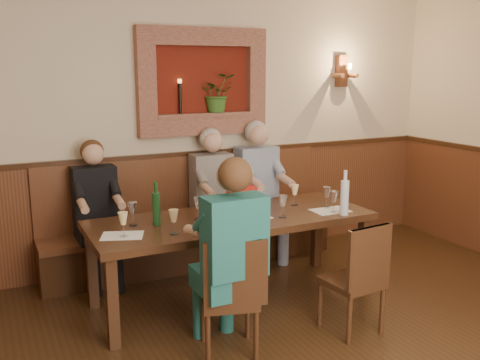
# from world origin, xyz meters

# --- Properties ---
(room_shell) EXTENTS (6.04, 6.04, 2.82)m
(room_shell) POSITION_xyz_m (0.00, 0.00, 1.89)
(room_shell) COLOR beige
(room_shell) RESTS_ON ground
(wainscoting) EXTENTS (6.02, 6.02, 1.15)m
(wainscoting) POSITION_xyz_m (0.00, -0.00, 0.59)
(wainscoting) COLOR #542B18
(wainscoting) RESTS_ON ground
(wall_niche) EXTENTS (1.36, 0.30, 1.06)m
(wall_niche) POSITION_xyz_m (0.24, 2.94, 1.81)
(wall_niche) COLOR #61180D
(wall_niche) RESTS_ON ground
(wall_sconce) EXTENTS (0.25, 0.20, 0.35)m
(wall_sconce) POSITION_xyz_m (1.90, 2.93, 1.94)
(wall_sconce) COLOR #542B18
(wall_sconce) RESTS_ON ground
(dining_table) EXTENTS (2.40, 0.90, 0.75)m
(dining_table) POSITION_xyz_m (0.00, 1.85, 0.68)
(dining_table) COLOR #3A2011
(dining_table) RESTS_ON ground
(bench) EXTENTS (3.00, 0.45, 1.11)m
(bench) POSITION_xyz_m (0.00, 2.79, 0.33)
(bench) COLOR #381E0F
(bench) RESTS_ON ground
(chair_near_left) EXTENTS (0.48, 0.48, 0.88)m
(chair_near_left) POSITION_xyz_m (-0.40, 1.06, 0.25)
(chair_near_left) COLOR #3A2011
(chair_near_left) RESTS_ON ground
(chair_near_right) EXTENTS (0.42, 0.42, 0.87)m
(chair_near_right) POSITION_xyz_m (0.59, 0.93, 0.25)
(chair_near_right) COLOR #3A2011
(chair_near_right) RESTS_ON ground
(person_bench_left) EXTENTS (0.39, 0.48, 1.35)m
(person_bench_left) POSITION_xyz_m (-0.96, 2.69, 0.56)
(person_bench_left) COLOR black
(person_bench_left) RESTS_ON ground
(person_bench_mid) EXTENTS (0.41, 0.50, 1.40)m
(person_bench_mid) POSITION_xyz_m (0.21, 2.69, 0.58)
(person_bench_mid) COLOR #514B4A
(person_bench_mid) RESTS_ON ground
(person_bench_right) EXTENTS (0.43, 0.53, 1.45)m
(person_bench_right) POSITION_xyz_m (0.72, 2.69, 0.60)
(person_bench_right) COLOR navy
(person_bench_right) RESTS_ON ground
(person_chair_front) EXTENTS (0.42, 0.51, 1.42)m
(person_chair_front) POSITION_xyz_m (-0.39, 1.07, 0.59)
(person_chair_front) COLOR #194E5A
(person_chair_front) RESTS_ON ground
(spittoon_bucket) EXTENTS (0.33, 0.33, 0.29)m
(spittoon_bucket) POSITION_xyz_m (0.01, 1.68, 0.89)
(spittoon_bucket) COLOR red
(spittoon_bucket) RESTS_ON dining_table
(wine_bottle_green_a) EXTENTS (0.10, 0.10, 0.44)m
(wine_bottle_green_a) POSITION_xyz_m (0.01, 1.86, 0.93)
(wine_bottle_green_a) COLOR #19471E
(wine_bottle_green_a) RESTS_ON dining_table
(wine_bottle_green_b) EXTENTS (0.08, 0.08, 0.36)m
(wine_bottle_green_b) POSITION_xyz_m (-0.65, 1.90, 0.89)
(wine_bottle_green_b) COLOR #19471E
(wine_bottle_green_b) RESTS_ON dining_table
(water_bottle) EXTENTS (0.08, 0.08, 0.39)m
(water_bottle) POSITION_xyz_m (0.89, 1.48, 0.91)
(water_bottle) COLOR silver
(water_bottle) RESTS_ON dining_table
(tasting_sheet_a) EXTENTS (0.36, 0.31, 0.00)m
(tasting_sheet_a) POSITION_xyz_m (-0.96, 1.74, 0.75)
(tasting_sheet_a) COLOR white
(tasting_sheet_a) RESTS_ON dining_table
(tasting_sheet_b) EXTENTS (0.35, 0.27, 0.00)m
(tasting_sheet_b) POSITION_xyz_m (0.12, 1.75, 0.75)
(tasting_sheet_b) COLOR white
(tasting_sheet_b) RESTS_ON dining_table
(tasting_sheet_c) EXTENTS (0.33, 0.24, 0.00)m
(tasting_sheet_c) POSITION_xyz_m (0.86, 1.65, 0.75)
(tasting_sheet_c) COLOR white
(tasting_sheet_c) RESTS_ON dining_table
(tasting_sheet_d) EXTENTS (0.27, 0.20, 0.00)m
(tasting_sheet_d) POSITION_xyz_m (-0.33, 1.57, 0.75)
(tasting_sheet_d) COLOR white
(tasting_sheet_d) RESTS_ON dining_table
(wine_glass_0) EXTENTS (0.08, 0.08, 0.19)m
(wine_glass_0) POSITION_xyz_m (-0.96, 1.71, 0.85)
(wine_glass_0) COLOR #FFE498
(wine_glass_0) RESTS_ON dining_table
(wine_glass_1) EXTENTS (0.08, 0.08, 0.19)m
(wine_glass_1) POSITION_xyz_m (-0.82, 1.97, 0.85)
(wine_glass_1) COLOR white
(wine_glass_1) RESTS_ON dining_table
(wine_glass_2) EXTENTS (0.08, 0.08, 0.19)m
(wine_glass_2) POSITION_xyz_m (-0.60, 1.61, 0.85)
(wine_glass_2) COLOR #FFE498
(wine_glass_2) RESTS_ON dining_table
(wine_glass_3) EXTENTS (0.08, 0.08, 0.19)m
(wine_glass_3) POSITION_xyz_m (-0.29, 1.89, 0.85)
(wine_glass_3) COLOR white
(wine_glass_3) RESTS_ON dining_table
(wine_glass_4) EXTENTS (0.08, 0.08, 0.19)m
(wine_glass_4) POSITION_xyz_m (-0.03, 1.66, 0.85)
(wine_glass_4) COLOR #FFE498
(wine_glass_4) RESTS_ON dining_table
(wine_glass_5) EXTENTS (0.08, 0.08, 0.19)m
(wine_glass_5) POSITION_xyz_m (0.27, 1.98, 0.85)
(wine_glass_5) COLOR #FFE498
(wine_glass_5) RESTS_ON dining_table
(wine_glass_6) EXTENTS (0.08, 0.08, 0.19)m
(wine_glass_6) POSITION_xyz_m (0.38, 1.65, 0.85)
(wine_glass_6) COLOR white
(wine_glass_6) RESTS_ON dining_table
(wine_glass_7) EXTENTS (0.08, 0.08, 0.19)m
(wine_glass_7) POSITION_xyz_m (0.69, 1.96, 0.85)
(wine_glass_7) COLOR #FFE498
(wine_glass_7) RESTS_ON dining_table
(wine_glass_8) EXTENTS (0.08, 0.08, 0.19)m
(wine_glass_8) POSITION_xyz_m (0.90, 1.75, 0.85)
(wine_glass_8) COLOR white
(wine_glass_8) RESTS_ON dining_table
(wine_glass_9) EXTENTS (0.08, 0.08, 0.19)m
(wine_glass_9) POSITION_xyz_m (-0.27, 1.61, 0.85)
(wine_glass_9) COLOR #FFE498
(wine_glass_9) RESTS_ON dining_table
(wine_glass_10) EXTENTS (0.08, 0.08, 0.19)m
(wine_glass_10) POSITION_xyz_m (-0.21, 1.88, 0.85)
(wine_glass_10) COLOR #FFE498
(wine_glass_10) RESTS_ON dining_table
(wine_glass_11) EXTENTS (0.08, 0.08, 0.19)m
(wine_glass_11) POSITION_xyz_m (0.85, 1.58, 0.85)
(wine_glass_11) COLOR white
(wine_glass_11) RESTS_ON dining_table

